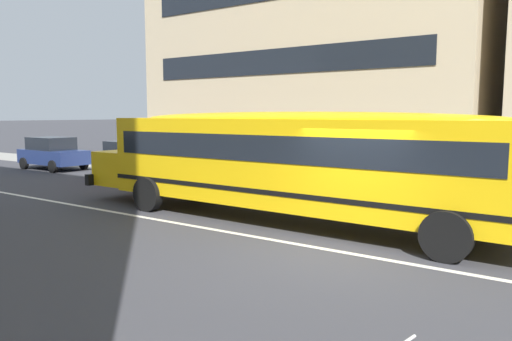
# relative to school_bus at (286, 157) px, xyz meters

# --- Properties ---
(ground_plane) EXTENTS (400.00, 400.00, 0.00)m
(ground_plane) POSITION_rel_school_bus_xyz_m (2.46, -1.85, -1.71)
(ground_plane) COLOR #38383D
(sidewalk_far) EXTENTS (120.00, 3.00, 0.01)m
(sidewalk_far) POSITION_rel_school_bus_xyz_m (2.46, 6.11, -1.70)
(sidewalk_far) COLOR gray
(sidewalk_far) RESTS_ON ground_plane
(lane_centreline) EXTENTS (110.00, 0.16, 0.01)m
(lane_centreline) POSITION_rel_school_bus_xyz_m (2.46, -1.85, -1.70)
(lane_centreline) COLOR silver
(lane_centreline) RESTS_ON ground_plane
(school_bus) EXTENTS (12.89, 3.17, 2.87)m
(school_bus) POSITION_rel_school_bus_xyz_m (0.00, 0.00, 0.00)
(school_bus) COLOR yellow
(school_bus) RESTS_ON ground_plane
(parked_car_red_by_entrance) EXTENTS (3.99, 2.05, 1.64)m
(parked_car_red_by_entrance) POSITION_rel_school_bus_xyz_m (-9.66, 3.36, -0.86)
(parked_car_red_by_entrance) COLOR maroon
(parked_car_red_by_entrance) RESTS_ON ground_plane
(parked_car_dark_blue_far_corner) EXTENTS (3.92, 1.93, 1.64)m
(parked_car_dark_blue_far_corner) POSITION_rel_school_bus_xyz_m (-16.06, 3.53, -0.86)
(parked_car_dark_blue_far_corner) COLOR navy
(parked_car_dark_blue_far_corner) RESTS_ON ground_plane
(apartment_block_far_left) EXTENTS (16.48, 13.06, 13.30)m
(apartment_block_far_left) POSITION_rel_school_bus_xyz_m (-5.22, 14.12, 4.94)
(apartment_block_far_left) COLOR #C6B28E
(apartment_block_far_left) RESTS_ON ground_plane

